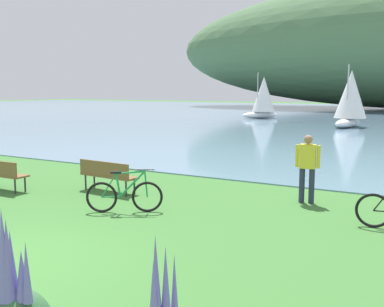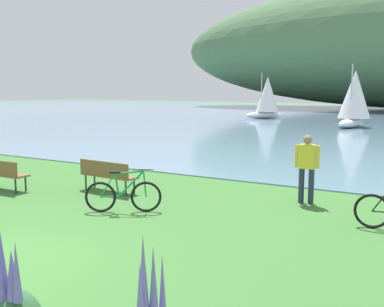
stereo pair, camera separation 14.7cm
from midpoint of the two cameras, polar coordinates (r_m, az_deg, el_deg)
name	(u,v)px [view 1 (the left image)]	position (r m, az deg, el deg)	size (l,w,h in m)	color
park_bench_near_camera	(107,174)	(12.76, -10.93, -2.49)	(1.83, 0.60, 0.88)	brown
bicycle_leaning_near_bench	(125,195)	(10.63, -8.84, -5.23)	(1.54, 0.98, 1.01)	black
person_at_shoreline	(307,164)	(11.61, 13.94, -1.33)	(0.61, 0.26, 1.71)	#282D47
sailboat_nearest_to_shore	(351,98)	(35.98, 19.17, 6.60)	(2.71, 4.07, 4.63)	white
sailboat_mid_bay	(263,97)	(45.30, 8.83, 7.03)	(3.51, 3.60, 4.45)	white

